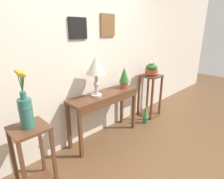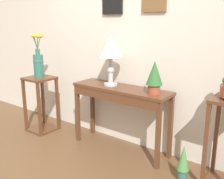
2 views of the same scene
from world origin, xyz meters
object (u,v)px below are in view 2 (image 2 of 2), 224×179
flower_vase_tall_left (38,61)px  potted_plant_floor (183,162)px  console_table (120,98)px  potted_plant_on_console (154,76)px  table_lamp (111,49)px  pedestal_stand_left (41,104)px

flower_vase_tall_left → potted_plant_floor: 2.25m
console_table → potted_plant_on_console: bearing=0.3°
console_table → potted_plant_on_console: (0.44, 0.00, 0.31)m
flower_vase_tall_left → potted_plant_floor: (2.11, 0.00, -0.78)m
potted_plant_on_console → table_lamp: bearing=178.1°
potted_plant_on_console → pedestal_stand_left: (-1.67, -0.18, -0.58)m
potted_plant_on_console → potted_plant_floor: size_ratio=0.92×
table_lamp → flower_vase_tall_left: bearing=-169.6°
pedestal_stand_left → flower_vase_tall_left: size_ratio=1.27×
console_table → table_lamp: bearing=171.8°
console_table → potted_plant_floor: bearing=-11.2°
console_table → pedestal_stand_left: size_ratio=1.57×
flower_vase_tall_left → table_lamp: bearing=10.4°
console_table → potted_plant_on_console: size_ratio=3.46×
console_table → table_lamp: 0.58m
table_lamp → flower_vase_tall_left: flower_vase_tall_left is taller
potted_plant_floor → table_lamp: bearing=169.2°
console_table → potted_plant_floor: console_table is taller
pedestal_stand_left → potted_plant_on_console: bearing=6.1°
pedestal_stand_left → console_table: bearing=8.1°
pedestal_stand_left → potted_plant_floor: pedestal_stand_left is taller
table_lamp → pedestal_stand_left: 1.37m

